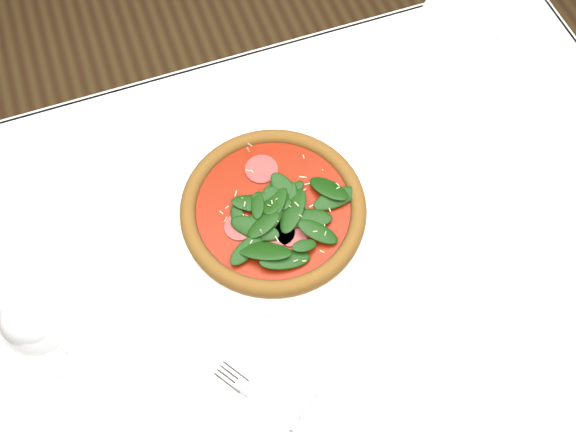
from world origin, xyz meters
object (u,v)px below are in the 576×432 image
object	(u,v)px
plate	(273,213)
pizza	(273,207)
napkin	(272,409)
wine_glass	(36,324)

from	to	relation	value
plate	pizza	world-z (taller)	pizza
napkin	wine_glass	bearing A→B (deg)	144.93
plate	pizza	xyz separation A→B (m)	(0.00, 0.00, 0.02)
pizza	napkin	size ratio (longest dim) A/B	1.88
napkin	pizza	bearing A→B (deg)	70.42
plate	napkin	xyz separation A→B (m)	(-0.10, -0.27, -0.00)
pizza	napkin	distance (m)	0.29
pizza	wine_glass	xyz separation A→B (m)	(-0.34, -0.11, 0.11)
pizza	wine_glass	distance (m)	0.37
napkin	plate	bearing A→B (deg)	70.42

